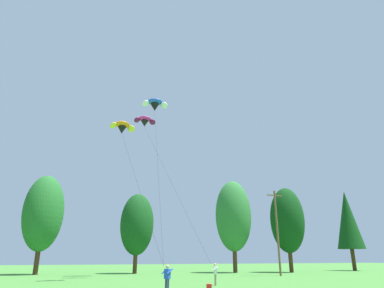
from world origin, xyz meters
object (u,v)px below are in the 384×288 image
Objects in this scene: utility_pole at (277,230)px; parafoil_kite_high_blue_white at (155,104)px; parafoil_kite_far_orange at (122,127)px; picnic_cooler at (209,286)px; kite_flyer_mid at (215,272)px; parafoil_kite_mid_magenta at (145,121)px; kite_flyer_near at (167,276)px.

parafoil_kite_high_blue_white reaches higher than utility_pole.
parafoil_kite_high_blue_white is (-15.42, 4.68, 17.00)m from utility_pole.
parafoil_kite_far_orange is 28.50× the size of picnic_cooler.
picnic_cooler is (-0.16, -18.26, -22.35)m from parafoil_kite_high_blue_white.
parafoil_kite_far_orange reaches higher than kite_flyer_mid.
utility_pole is 0.60× the size of parafoil_kite_mid_magenta.
parafoil_kite_mid_magenta reaches higher than picnic_cooler.
picnic_cooler is at bearing -90.51° from parafoil_kite_high_blue_white.
parafoil_kite_mid_magenta reaches higher than parafoil_kite_far_orange.
parafoil_kite_mid_magenta is (-2.12, -3.54, -4.22)m from parafoil_kite_high_blue_white.
utility_pole is 21.35m from picnic_cooler.
parafoil_kite_high_blue_white is 41.77× the size of picnic_cooler.
picnic_cooler is (-1.81, -2.80, -0.83)m from kite_flyer_mid.
kite_flyer_near and kite_flyer_mid have the same top height.
parafoil_kite_mid_magenta is (1.71, 16.43, 17.30)m from kite_flyer_near.
kite_flyer_near is 29.61m from parafoil_kite_high_blue_white.
parafoil_kite_high_blue_white is at bearing 59.10° from parafoil_kite_mid_magenta.
kite_flyer_near is at bearing -141.54° from utility_pole.
kite_flyer_mid is at bearing -11.27° from picnic_cooler.
utility_pole is at bearing -3.72° from parafoil_kite_mid_magenta.
parafoil_kite_mid_magenta is 23.44m from picnic_cooler.
kite_flyer_near is 19.65m from parafoil_kite_far_orange.
utility_pole is at bearing 6.62° from parafoil_kite_far_orange.
kite_flyer_mid is at bearing -72.45° from parafoil_kite_mid_magenta.
parafoil_kite_mid_magenta is 5.45m from parafoil_kite_far_orange.
parafoil_kite_mid_magenta is at bearing 107.55° from kite_flyer_mid.
parafoil_kite_high_blue_white is at bearing 96.10° from kite_flyer_mid.
picnic_cooler is at bearing 24.99° from kite_flyer_near.
parafoil_kite_far_orange is at bearing -132.54° from parafoil_kite_mid_magenta.
utility_pole is at bearing -27.30° from picnic_cooler.
parafoil_kite_high_blue_white reaches higher than kite_flyer_near.
parafoil_kite_high_blue_white reaches higher than picnic_cooler.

